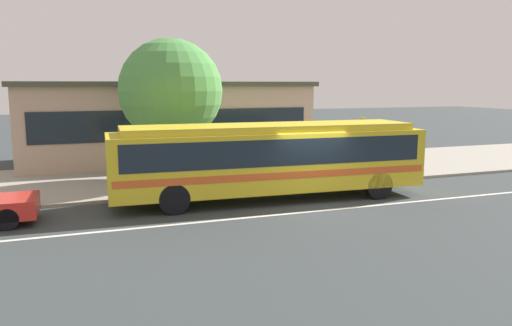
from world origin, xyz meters
name	(u,v)px	position (x,y,z in m)	size (l,w,h in m)	color
ground_plane	(313,205)	(0.00, 0.00, 0.00)	(120.00, 120.00, 0.00)	#363D3E
sidewalk_slab	(249,172)	(0.00, 6.66, 0.06)	(60.00, 8.00, 0.12)	gray
lane_stripe_center	(324,210)	(0.00, -0.80, 0.00)	(56.00, 0.16, 0.01)	silver
transit_bus	(270,156)	(-1.07, 1.31, 1.58)	(11.28, 3.04, 2.71)	gold
pedestrian_waiting_near_sign	(270,160)	(-0.24, 3.40, 1.09)	(0.48, 0.48, 1.67)	navy
pedestrian_walking_along_curb	(357,154)	(4.13, 3.98, 1.08)	(0.48, 0.48, 1.64)	#2E3334
bus_stop_sign	(362,139)	(3.87, 3.21, 1.79)	(0.09, 0.44, 2.61)	gray
street_tree_near_stop	(171,91)	(-3.73, 5.77, 3.83)	(4.29, 4.29, 5.87)	brown
station_building	(166,121)	(-2.92, 11.88, 2.13)	(14.82, 6.86, 4.23)	tan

